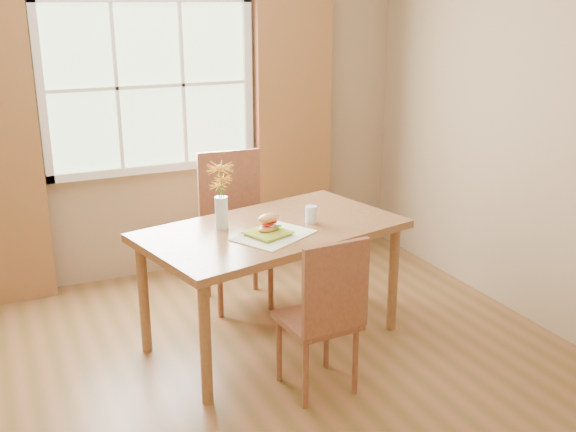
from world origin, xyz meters
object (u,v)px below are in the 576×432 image
(chair_near, at_px, (325,310))
(flower_vase, at_px, (221,189))
(water_glass, at_px, (311,215))
(dining_table, at_px, (272,239))
(chair_far, at_px, (234,221))
(croissant_sandwich, at_px, (269,223))

(chair_near, height_order, flower_vase, flower_vase)
(chair_near, height_order, water_glass, chair_near)
(chair_near, bearing_deg, dining_table, 87.63)
(chair_near, xyz_separation_m, water_glass, (0.25, 0.67, 0.32))
(flower_vase, bearing_deg, dining_table, -19.84)
(dining_table, height_order, water_glass, water_glass)
(dining_table, xyz_separation_m, flower_vase, (-0.29, 0.10, 0.33))
(dining_table, height_order, chair_near, chair_near)
(chair_near, xyz_separation_m, chair_far, (0.00, 1.42, 0.09))
(dining_table, height_order, chair_far, chair_far)
(chair_far, bearing_deg, chair_near, -85.38)
(water_glass, relative_size, flower_vase, 0.26)
(flower_vase, bearing_deg, chair_near, -69.93)
(chair_far, bearing_deg, dining_table, -85.85)
(dining_table, distance_m, water_glass, 0.29)
(chair_near, height_order, chair_far, chair_far)
(water_glass, bearing_deg, chair_near, -110.54)
(dining_table, bearing_deg, chair_far, 76.58)
(dining_table, relative_size, chair_near, 1.87)
(dining_table, xyz_separation_m, chair_near, (0.00, -0.70, -0.18))
(dining_table, xyz_separation_m, croissant_sandwich, (-0.07, -0.11, 0.15))
(chair_far, height_order, flower_vase, flower_vase)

